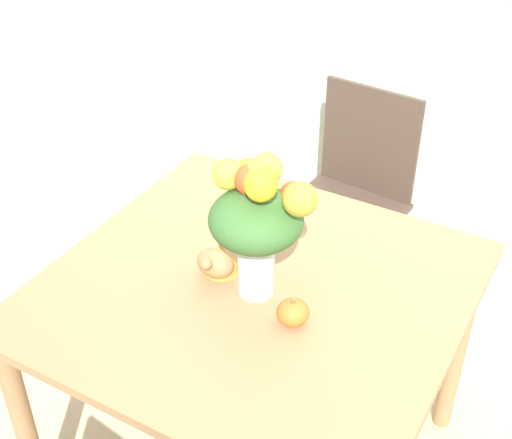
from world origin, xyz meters
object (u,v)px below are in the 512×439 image
at_px(flower_vase, 258,217).
at_px(turkey_figurine, 219,259).
at_px(pumpkin, 293,312).
at_px(dining_chair_near_window, 350,202).

xyz_separation_m(flower_vase, turkey_figurine, (-0.13, 0.01, -0.19)).
relative_size(pumpkin, turkey_figurine, 0.58).
bearing_deg(turkey_figurine, dining_chair_near_window, 88.53).
bearing_deg(dining_chair_near_window, pumpkin, -71.04).
distance_m(flower_vase, pumpkin, 0.26).
xyz_separation_m(pumpkin, turkey_figurine, (-0.27, 0.08, 0.01)).
distance_m(turkey_figurine, dining_chair_near_window, 0.97).
relative_size(pumpkin, dining_chair_near_window, 0.09).
bearing_deg(flower_vase, turkey_figurine, 175.84).
xyz_separation_m(flower_vase, dining_chair_near_window, (-0.11, 0.92, -0.52)).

